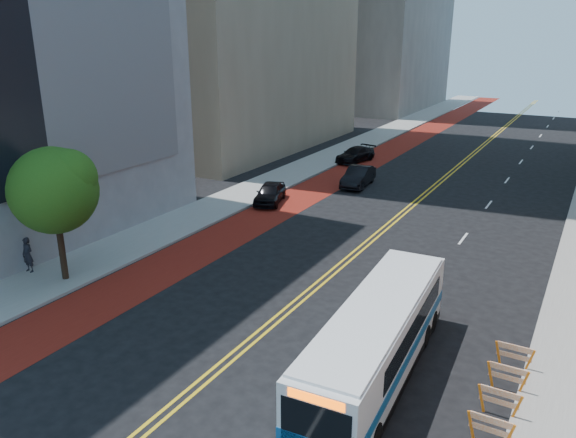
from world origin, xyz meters
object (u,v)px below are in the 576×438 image
Objects in this scene: transit_bus at (378,339)px; street_tree at (55,187)px; car_b at (358,176)px; pedestrian at (28,255)px; car_c at (355,155)px; car_a at (270,193)px.

street_tree is at bearing 176.17° from transit_bus.
street_tree is 1.40× the size of car_b.
street_tree reaches higher than pedestrian.
car_b is (-10.82, 24.32, -0.78)m from transit_bus.
car_b is 2.59× the size of pedestrian.
car_c is 32.85m from pedestrian.
street_tree is 1.53× the size of car_a.
pedestrian is at bearing 177.36° from transit_bus.
car_c is (-14.46, 32.37, -0.88)m from transit_bus.
pedestrian reaches higher than car_b.
transit_bus reaches higher than pedestrian.
car_a is 2.36× the size of pedestrian.
car_c is at bearing 110.92° from transit_bus.
car_c is at bearing 80.90° from pedestrian.
street_tree is 1.40× the size of car_c.
pedestrian is (-8.11, -24.49, 0.29)m from car_b.
car_a is at bearing 127.89° from transit_bus.
car_b is (3.81, 7.52, 0.04)m from car_a.
car_a is 0.91× the size of car_c.
car_b is at bearing 110.82° from transit_bus.
car_a is 15.57m from car_c.
car_b reaches higher than car_c.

